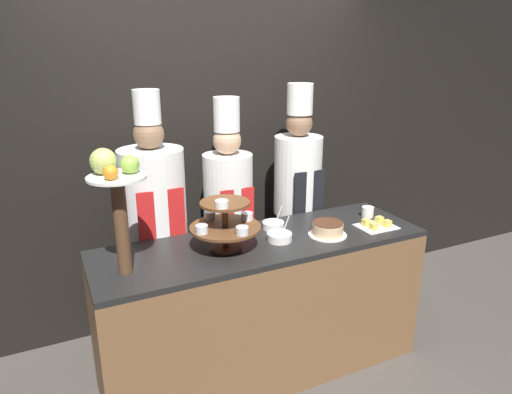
# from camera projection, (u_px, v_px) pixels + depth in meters

# --- Properties ---
(wall_back) EXTENTS (10.00, 0.06, 2.80)m
(wall_back) POSITION_uv_depth(u_px,v_px,m) (210.00, 138.00, 3.41)
(wall_back) COLOR black
(wall_back) RESTS_ON ground_plane
(buffet_counter) EXTENTS (2.05, 0.63, 0.92)m
(buffet_counter) POSITION_uv_depth(u_px,v_px,m) (263.00, 307.00, 2.93)
(buffet_counter) COLOR brown
(buffet_counter) RESTS_ON ground_plane
(tiered_stand) EXTENTS (0.41, 0.41, 0.33)m
(tiered_stand) POSITION_uv_depth(u_px,v_px,m) (225.00, 223.00, 2.61)
(tiered_stand) COLOR brown
(tiered_stand) RESTS_ON buffet_counter
(fruit_pedestal) EXTENTS (0.29, 0.29, 0.65)m
(fruit_pedestal) POSITION_uv_depth(u_px,v_px,m) (115.00, 189.00, 2.26)
(fruit_pedestal) COLOR brown
(fruit_pedestal) RESTS_ON buffet_counter
(cake_round) EXTENTS (0.24, 0.24, 0.09)m
(cake_round) POSITION_uv_depth(u_px,v_px,m) (328.00, 229.00, 2.85)
(cake_round) COLOR white
(cake_round) RESTS_ON buffet_counter
(cup_white) EXTENTS (0.08, 0.08, 0.07)m
(cup_white) POSITION_uv_depth(u_px,v_px,m) (368.00, 212.00, 3.17)
(cup_white) COLOR white
(cup_white) RESTS_ON buffet_counter
(cake_square_tray) EXTENTS (0.24, 0.19, 0.05)m
(cake_square_tray) POSITION_uv_depth(u_px,v_px,m) (376.00, 225.00, 2.99)
(cake_square_tray) COLOR white
(cake_square_tray) RESTS_ON buffet_counter
(serving_bowl_near) EXTENTS (0.15, 0.15, 0.15)m
(serving_bowl_near) POSITION_uv_depth(u_px,v_px,m) (279.00, 237.00, 2.77)
(serving_bowl_near) COLOR white
(serving_bowl_near) RESTS_ON buffet_counter
(serving_bowl_far) EXTENTS (0.14, 0.14, 0.15)m
(serving_bowl_far) POSITION_uv_depth(u_px,v_px,m) (273.00, 225.00, 2.96)
(serving_bowl_far) COLOR white
(serving_bowl_far) RESTS_ON buffet_counter
(chef_left) EXTENTS (0.42, 0.42, 1.81)m
(chef_left) POSITION_uv_depth(u_px,v_px,m) (155.00, 218.00, 2.98)
(chef_left) COLOR #38332D
(chef_left) RESTS_ON ground_plane
(chef_center_left) EXTENTS (0.34, 0.34, 1.74)m
(chef_center_left) POSITION_uv_depth(u_px,v_px,m) (229.00, 210.00, 3.20)
(chef_center_left) COLOR #38332D
(chef_center_left) RESTS_ON ground_plane
(chef_center_right) EXTENTS (0.35, 0.35, 1.81)m
(chef_center_right) POSITION_uv_depth(u_px,v_px,m) (297.00, 193.00, 3.42)
(chef_center_right) COLOR #38332D
(chef_center_right) RESTS_ON ground_plane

